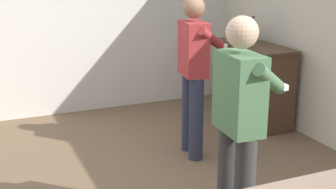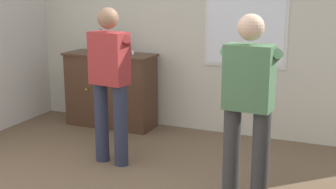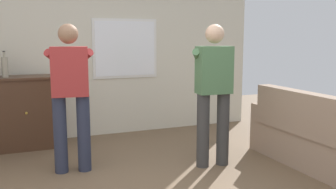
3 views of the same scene
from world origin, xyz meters
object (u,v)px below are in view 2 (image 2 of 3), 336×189
at_px(bottle_wine_green, 101,44).
at_px(sideboard_cabinet, 111,90).
at_px(bottle_spirits_clear, 108,43).
at_px(bottle_liquor_amber, 94,44).
at_px(person_standing_right, 248,103).
at_px(person_standing_left, 110,79).

bearing_deg(bottle_wine_green, sideboard_cabinet, 30.49).
xyz_separation_m(bottle_wine_green, bottle_spirits_clear, (0.10, 0.01, 0.01)).
distance_m(bottle_liquor_amber, person_standing_right, 3.03).
relative_size(bottle_wine_green, bottle_liquor_amber, 1.14).
bearing_deg(person_standing_left, bottle_liquor_amber, 128.19).
height_order(bottle_spirits_clear, person_standing_left, person_standing_left).
bearing_deg(bottle_liquor_amber, bottle_wine_green, -25.37).
relative_size(bottle_liquor_amber, person_standing_right, 0.17).
height_order(bottle_liquor_amber, person_standing_right, person_standing_right).
distance_m(bottle_wine_green, person_standing_right, 2.85).
relative_size(person_standing_left, person_standing_right, 1.00).
height_order(bottle_wine_green, person_standing_right, person_standing_right).
height_order(person_standing_left, person_standing_right, same).
xyz_separation_m(sideboard_cabinet, person_standing_right, (2.28, -1.62, 0.43)).
relative_size(bottle_wine_green, bottle_spirits_clear, 0.92).
distance_m(sideboard_cabinet, person_standing_right, 2.83).
distance_m(bottle_wine_green, bottle_liquor_amber, 0.19).
xyz_separation_m(person_standing_left, person_standing_right, (1.58, -0.43, 0.00)).
relative_size(sideboard_cabinet, bottle_liquor_amber, 4.38).
distance_m(person_standing_left, person_standing_right, 1.64).
xyz_separation_m(sideboard_cabinet, bottle_spirits_clear, (0.01, -0.04, 0.64)).
height_order(bottle_liquor_amber, bottle_spirits_clear, bottle_spirits_clear).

